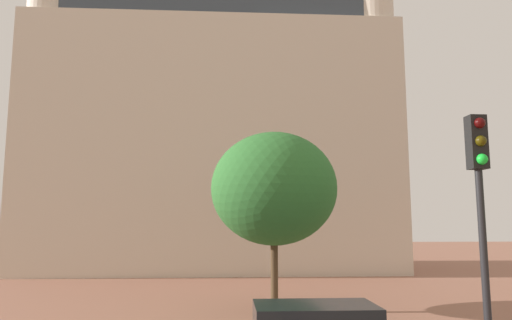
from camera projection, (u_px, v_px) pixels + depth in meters
The scene contains 3 objects.
landmark_building at pixel (215, 120), 33.49m from camera, with size 24.55×10.96×37.71m.
traffic_light_pole at pixel (481, 208), 7.50m from camera, with size 0.28×0.34×5.02m.
tree_curb_far at pixel (274, 189), 17.23m from camera, with size 4.69×4.69×6.60m.
Camera 1 is at (-0.38, -3.29, 3.27)m, focal length 32.41 mm.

